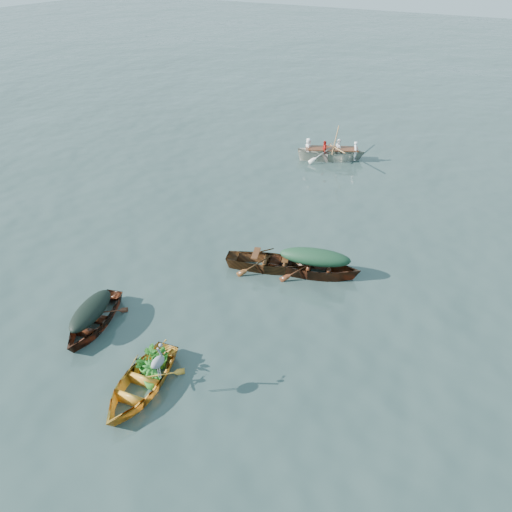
{
  "coord_description": "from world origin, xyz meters",
  "views": [
    {
      "loc": [
        6.05,
        -8.85,
        8.97
      ],
      "look_at": [
        -0.6,
        2.6,
        0.5
      ],
      "focal_mm": 35.0,
      "sensor_mm": 36.0,
      "label": 1
    }
  ],
  "objects": [
    {
      "name": "open_wooden_boat",
      "position": [
        -0.19,
        2.83,
        0.0
      ],
      "size": [
        4.17,
        2.46,
        0.9
      ],
      "primitive_type": "imported",
      "rotation": [
        0.0,
        0.0,
        1.9
      ],
      "color": "#593416",
      "rests_on": "ground"
    },
    {
      "name": "thwart_benches",
      "position": [
        -0.19,
        2.83,
        0.47
      ],
      "size": [
        2.12,
        1.35,
        0.04
      ],
      "primitive_type": null,
      "rotation": [
        0.0,
        0.0,
        1.9
      ],
      "color": "#452310",
      "rests_on": "open_wooden_boat"
    },
    {
      "name": "rowed_boat",
      "position": [
        -2.19,
        12.47,
        0.0
      ],
      "size": [
        4.6,
        3.17,
        1.07
      ],
      "primitive_type": "imported",
      "rotation": [
        0.0,
        0.0,
        2.03
      ],
      "color": "white",
      "rests_on": "ground"
    },
    {
      "name": "green_tarp_boat",
      "position": [
        1.14,
        3.24,
        0.0
      ],
      "size": [
        4.19,
        2.35,
        0.91
      ],
      "primitive_type": "imported",
      "rotation": [
        0.0,
        0.0,
        1.87
      ],
      "color": "#562414",
      "rests_on": "ground"
    },
    {
      "name": "yellow_dinghy",
      "position": [
        -0.39,
        -3.15,
        0.0
      ],
      "size": [
        1.92,
        3.47,
        0.9
      ],
      "primitive_type": "imported",
      "rotation": [
        0.0,
        0.0,
        0.16
      ],
      "color": "gold",
      "rests_on": "ground"
    },
    {
      "name": "dark_covered_boat",
      "position": [
        -3.03,
        -2.04,
        0.0
      ],
      "size": [
        2.13,
        3.55,
        0.81
      ],
      "primitive_type": "imported",
      "rotation": [
        0.0,
        0.0,
        0.28
      ],
      "color": "#472610",
      "rests_on": "ground"
    },
    {
      "name": "dinghy_weeds",
      "position": [
        -0.44,
        -2.6,
        0.75
      ],
      "size": [
        0.83,
        1.0,
        0.6
      ],
      "primitive_type": "imported",
      "rotation": [
        0.0,
        0.0,
        0.16
      ],
      "color": "#236219",
      "rests_on": "yellow_dinghy"
    },
    {
      "name": "rowers",
      "position": [
        -2.19,
        12.47,
        0.92
      ],
      "size": [
        3.34,
        2.46,
        0.76
      ],
      "primitive_type": "imported",
      "rotation": [
        0.0,
        0.0,
        2.03
      ],
      "color": "white",
      "rests_on": "rowed_boat"
    },
    {
      "name": "dark_tarp_cover",
      "position": [
        -3.03,
        -2.04,
        0.61
      ],
      "size": [
        1.17,
        1.95,
        0.4
      ],
      "primitive_type": "ellipsoid",
      "rotation": [
        0.0,
        0.0,
        0.28
      ],
      "color": "black",
      "rests_on": "dark_covered_boat"
    },
    {
      "name": "oars",
      "position": [
        -2.19,
        12.47,
        0.57
      ],
      "size": [
        1.69,
        2.6,
        0.06
      ],
      "primitive_type": null,
      "rotation": [
        0.0,
        0.0,
        2.03
      ],
      "color": "#9F6F3C",
      "rests_on": "rowed_boat"
    },
    {
      "name": "heron",
      "position": [
        0.15,
        -3.02,
        0.91
      ],
      "size": [
        0.34,
        0.44,
        0.92
      ],
      "primitive_type": null,
      "rotation": [
        0.0,
        0.0,
        0.16
      ],
      "color": "gray",
      "rests_on": "yellow_dinghy"
    },
    {
      "name": "ground",
      "position": [
        0.0,
        0.0,
        0.0
      ],
      "size": [
        140.0,
        140.0,
        0.0
      ],
      "primitive_type": "plane",
      "color": "#2F423E",
      "rests_on": "ground"
    },
    {
      "name": "green_tarp_cover",
      "position": [
        1.14,
        3.24,
        0.71
      ],
      "size": [
        2.3,
        1.29,
        0.52
      ],
      "primitive_type": "ellipsoid",
      "rotation": [
        0.0,
        0.0,
        1.87
      ],
      "color": "#15351E",
      "rests_on": "green_tarp_boat"
    }
  ]
}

